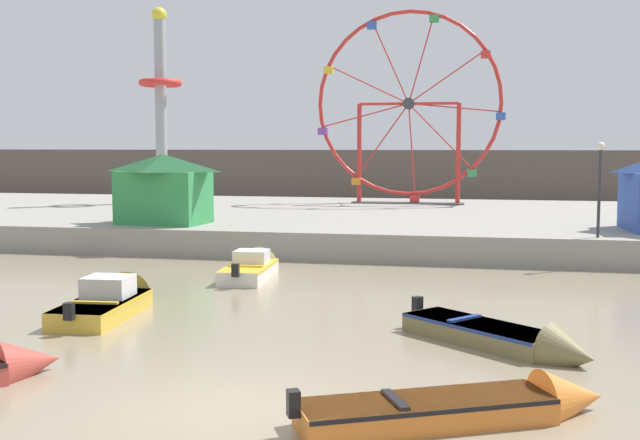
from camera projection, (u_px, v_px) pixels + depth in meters
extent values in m
plane|color=gray|center=(228.00, 407.00, 14.47)|extent=(240.00, 240.00, 0.00)
cube|color=gray|center=(398.00, 223.00, 42.56)|extent=(110.00, 21.93, 1.18)
cube|color=#564C47|center=(424.00, 178.00, 60.96)|extent=(140.00, 3.00, 4.40)
cube|color=orange|center=(426.00, 412.00, 13.51)|extent=(4.52, 3.05, 0.46)
cube|color=black|center=(426.00, 401.00, 13.49)|extent=(4.49, 3.05, 0.08)
cone|color=orange|center=(572.00, 399.00, 14.20)|extent=(1.61, 1.57, 1.15)
cube|color=black|center=(293.00, 403.00, 12.90)|extent=(0.29, 0.30, 0.44)
cube|color=black|center=(395.00, 400.00, 13.35)|extent=(0.60, 1.00, 0.06)
cube|color=silver|center=(249.00, 272.00, 28.18)|extent=(1.66, 3.65, 0.51)
cube|color=gold|center=(249.00, 266.00, 28.16)|extent=(1.68, 3.61, 0.08)
cone|color=silver|center=(262.00, 263.00, 30.40)|extent=(1.43, 1.06, 1.38)
cube|color=black|center=(235.00, 270.00, 26.29)|extent=(0.25, 0.21, 0.44)
cube|color=silver|center=(252.00, 257.00, 28.57)|extent=(1.22, 1.14, 0.48)
cube|color=gold|center=(246.00, 266.00, 27.71)|extent=(1.24, 0.23, 0.06)
cube|color=gold|center=(102.00, 309.00, 21.87)|extent=(1.85, 3.94, 0.50)
cube|color=gold|center=(102.00, 302.00, 21.85)|extent=(1.86, 3.90, 0.08)
cone|color=gold|center=(134.00, 293.00, 24.26)|extent=(1.57, 1.16, 1.50)
cube|color=black|center=(69.00, 311.00, 19.85)|extent=(0.25, 0.22, 0.44)
cube|color=silver|center=(108.00, 287.00, 22.29)|extent=(1.34, 1.24, 0.59)
cube|color=gold|center=(94.00, 302.00, 21.37)|extent=(1.35, 0.26, 0.06)
cone|color=#B24238|center=(30.00, 363.00, 16.54)|extent=(1.71, 1.74, 1.16)
cube|color=olive|center=(480.00, 333.00, 19.15)|extent=(3.95, 3.60, 0.48)
cube|color=navy|center=(480.00, 325.00, 19.14)|extent=(3.93, 3.59, 0.08)
cone|color=olive|center=(572.00, 355.00, 17.15)|extent=(1.65, 1.66, 1.24)
cube|color=black|center=(417.00, 305.00, 20.79)|extent=(0.31, 0.31, 0.44)
cube|color=navy|center=(464.00, 318.00, 19.53)|extent=(0.83, 0.95, 0.06)
torus|color=red|center=(409.00, 104.00, 48.06)|extent=(11.27, 0.24, 11.27)
cylinder|color=#38383D|center=(409.00, 104.00, 48.06)|extent=(0.70, 0.50, 0.70)
cylinder|color=red|center=(447.00, 77.00, 47.45)|extent=(4.59, 0.08, 3.19)
cube|color=red|center=(486.00, 55.00, 46.87)|extent=(0.56, 0.48, 0.44)
cylinder|color=red|center=(421.00, 59.00, 47.66)|extent=(1.55, 0.08, 5.34)
cube|color=#33934C|center=(434.00, 19.00, 47.28)|extent=(0.56, 0.48, 0.44)
cylinder|color=red|center=(390.00, 62.00, 48.06)|extent=(2.36, 0.08, 5.05)
cube|color=#3356B7|center=(372.00, 26.00, 48.08)|extent=(0.56, 0.48, 0.44)
cylinder|color=red|center=(368.00, 85.00, 48.45)|extent=(5.01, 0.08, 2.45)
cube|color=yellow|center=(329.00, 70.00, 48.87)|extent=(0.56, 0.48, 0.44)
cylinder|color=red|center=(365.00, 115.00, 48.67)|extent=(5.36, 0.08, 1.46)
cube|color=purple|center=(323.00, 131.00, 49.30)|extent=(0.56, 0.48, 0.44)
cylinder|color=red|center=(382.00, 141.00, 48.60)|extent=(3.27, 0.08, 4.54)
cube|color=orange|center=(356.00, 181.00, 49.16)|extent=(0.56, 0.48, 0.44)
cylinder|color=red|center=(412.00, 149.00, 48.28)|extent=(0.51, 0.08, 5.50)
cube|color=red|center=(415.00, 198.00, 48.52)|extent=(0.56, 0.48, 0.44)
cylinder|color=red|center=(440.00, 136.00, 47.86)|extent=(3.92, 0.08, 3.99)
cube|color=#33934C|center=(472.00, 173.00, 47.68)|extent=(0.56, 0.48, 0.44)
cylinder|color=red|center=(454.00, 108.00, 47.53)|extent=(5.50, 0.08, 0.61)
cube|color=#3356B7|center=(501.00, 116.00, 47.02)|extent=(0.56, 0.48, 0.44)
cylinder|color=red|center=(359.00, 154.00, 48.97)|extent=(0.28, 0.28, 6.11)
cylinder|color=red|center=(458.00, 154.00, 47.74)|extent=(0.28, 0.28, 6.11)
cylinder|color=red|center=(409.00, 104.00, 48.06)|extent=(6.07, 0.18, 0.18)
cube|color=#4C4C51|center=(408.00, 203.00, 48.64)|extent=(6.87, 1.20, 0.08)
cylinder|color=#999EA3|center=(161.00, 112.00, 48.76)|extent=(0.70, 0.70, 11.23)
torus|color=red|center=(160.00, 83.00, 48.59)|extent=(2.64, 2.64, 0.44)
sphere|color=yellow|center=(159.00, 15.00, 48.20)|extent=(0.90, 0.90, 0.90)
cube|color=#4C4C51|center=(163.00, 201.00, 49.28)|extent=(2.80, 2.80, 0.24)
cube|color=#33934C|center=(164.00, 197.00, 36.17)|extent=(4.04, 2.93, 2.41)
pyramid|color=#1C512A|center=(163.00, 163.00, 36.02)|extent=(4.44, 3.22, 0.80)
cylinder|color=#2D2D33|center=(599.00, 194.00, 30.64)|extent=(0.12, 0.12, 3.42)
sphere|color=#F2EACC|center=(601.00, 146.00, 30.46)|extent=(0.32, 0.32, 0.32)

